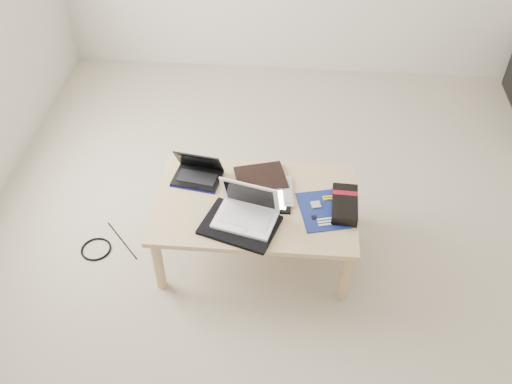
# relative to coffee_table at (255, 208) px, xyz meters

# --- Properties ---
(ground) EXTENTS (4.00, 4.00, 0.00)m
(ground) POSITION_rel_coffee_table_xyz_m (0.28, 0.05, -0.35)
(ground) COLOR #BEB39A
(ground) RESTS_ON ground
(coffee_table) EXTENTS (1.10, 0.70, 0.40)m
(coffee_table) POSITION_rel_coffee_table_xyz_m (0.00, 0.00, 0.00)
(coffee_table) COLOR tan
(coffee_table) RESTS_ON ground
(book) EXTENTS (0.33, 0.30, 0.03)m
(book) POSITION_rel_coffee_table_xyz_m (0.02, 0.17, 0.06)
(book) COLOR black
(book) RESTS_ON coffee_table
(netbook) EXTENTS (0.29, 0.23, 0.18)m
(netbook) POSITION_rel_coffee_table_xyz_m (-0.34, 0.17, 0.09)
(netbook) COLOR black
(netbook) RESTS_ON coffee_table
(tablet) EXTENTS (0.27, 0.21, 0.01)m
(tablet) POSITION_rel_coffee_table_xyz_m (0.06, 0.02, 0.06)
(tablet) COLOR black
(tablet) RESTS_ON coffee_table
(remote) EXTENTS (0.08, 0.25, 0.02)m
(remote) POSITION_rel_coffee_table_xyz_m (0.17, 0.08, 0.06)
(remote) COLOR silver
(remote) RESTS_ON coffee_table
(neoprene_sleeve) EXTENTS (0.45, 0.38, 0.02)m
(neoprene_sleeve) POSITION_rel_coffee_table_xyz_m (-0.07, -0.19, 0.06)
(neoprene_sleeve) COLOR black
(neoprene_sleeve) RESTS_ON coffee_table
(white_laptop) EXTENTS (0.35, 0.29, 0.22)m
(white_laptop) POSITION_rel_coffee_table_xyz_m (-0.03, -0.14, 0.11)
(white_laptop) COLOR white
(white_laptop) RESTS_ON neoprene_sleeve
(motherboard) EXTENTS (0.30, 0.35, 0.01)m
(motherboard) POSITION_rel_coffee_table_xyz_m (0.37, -0.04, 0.05)
(motherboard) COLOR #0C114D
(motherboard) RESTS_ON coffee_table
(gpu_box) EXTENTS (0.15, 0.28, 0.06)m
(gpu_box) POSITION_rel_coffee_table_xyz_m (0.48, -0.01, 0.08)
(gpu_box) COLOR black
(gpu_box) RESTS_ON coffee_table
(cable_coil) EXTENTS (0.12, 0.12, 0.01)m
(cable_coil) POSITION_rel_coffee_table_xyz_m (-0.11, 0.01, 0.05)
(cable_coil) COLOR black
(cable_coil) RESTS_ON coffee_table
(floor_cable_coil) EXTENTS (0.22, 0.22, 0.01)m
(floor_cable_coil) POSITION_rel_coffee_table_xyz_m (-0.94, -0.08, -0.35)
(floor_cable_coil) COLOR black
(floor_cable_coil) RESTS_ON ground
(floor_cable_trail) EXTENTS (0.25, 0.28, 0.01)m
(floor_cable_trail) POSITION_rel_coffee_table_xyz_m (-0.81, 0.01, -0.35)
(floor_cable_trail) COLOR black
(floor_cable_trail) RESTS_ON ground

